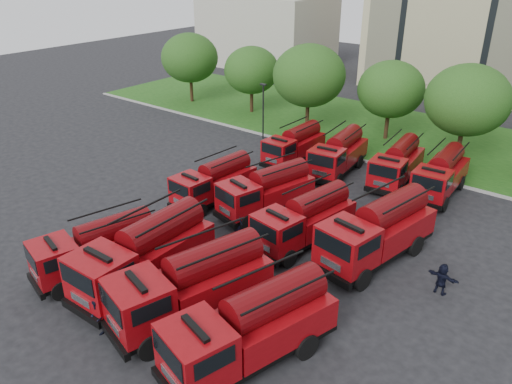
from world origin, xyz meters
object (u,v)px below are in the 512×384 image
Objects in this scene: fire_truck_2 at (192,285)px; fire_truck_3 at (251,327)px; firefighter_1 at (101,332)px; firefighter_4 at (238,231)px; fire_truck_1 at (145,254)px; fire_truck_4 at (215,181)px; fire_truck_7 at (377,231)px; fire_truck_9 at (338,154)px; fire_truck_6 at (305,219)px; firefighter_3 at (301,323)px; fire_truck_10 at (397,163)px; fire_truck_8 at (294,145)px; fire_truck_11 at (441,174)px; firefighter_5 at (439,293)px; fire_truck_5 at (267,191)px; fire_truck_0 at (97,248)px; firefighter_2 at (225,371)px.

fire_truck_3 is (3.93, -0.52, -0.04)m from fire_truck_2.
firefighter_4 is (-1.00, 10.89, 0.00)m from firefighter_1.
fire_truck_1 is at bearing 140.83° from firefighter_1.
fire_truck_4 is 11.95m from fire_truck_7.
fire_truck_2 is 1.01× the size of fire_truck_7.
fire_truck_9 is at bearing 70.55° from fire_truck_4.
firefighter_3 is at bearing -48.51° from fire_truck_6.
fire_truck_1 is at bearing -109.59° from fire_truck_10.
fire_truck_6 is at bearing -155.29° from fire_truck_7.
fire_truck_6 is at bearing -76.82° from fire_truck_9.
fire_truck_2 is 1.30× the size of fire_truck_8.
firefighter_5 is at bearing -72.86° from fire_truck_11.
fire_truck_2 reaches higher than fire_truck_6.
fire_truck_1 is 21.46m from fire_truck_11.
fire_truck_3 is at bearing -94.46° from fire_truck_11.
fire_truck_10 is at bearing -52.06° from firefighter_5.
firefighter_1 is (1.12, -13.99, -1.57)m from fire_truck_5.
fire_truck_3 is at bearing -37.99° from fire_truck_4.
firefighter_1 is at bearing -94.67° from fire_truck_9.
firefighter_4 is at bearing -152.34° from fire_truck_6.
firefighter_4 is at bearing -74.21° from fire_truck_5.
fire_truck_2 reaches higher than firefighter_3.
fire_truck_6 is at bearing 67.13° from fire_truck_0.
firefighter_3 is at bearing 47.64° from fire_truck_2.
fire_truck_6 is 12.70m from firefighter_1.
fire_truck_3 is 9.94m from fire_truck_6.
fire_truck_11 is (3.27, 0.01, 0.01)m from fire_truck_10.
firefighter_5 is (8.53, 8.99, -1.80)m from fire_truck_2.
fire_truck_6 is 1.13× the size of fire_truck_8.
fire_truck_3 is at bearing 161.56° from firefighter_4.
firefighter_4 is (-7.48, 7.96, -1.77)m from fire_truck_3.
firefighter_3 is 1.05× the size of firefighter_5.
fire_truck_8 is at bearing 134.96° from fire_truck_3.
fire_truck_2 is 4.27m from firefighter_2.
firefighter_3 reaches higher than firefighter_5.
firefighter_2 is at bearing -95.59° from fire_truck_11.
fire_truck_9 is 18.23m from firefighter_3.
fire_truck_4 is at bearing 53.22° from firefighter_2.
fire_truck_9 is 3.96× the size of firefighter_1.
fire_truck_4 is 0.92× the size of fire_truck_5.
fire_truck_3 is at bearing -41.90° from fire_truck_5.
firefighter_4 is (2.97, 7.97, -1.54)m from fire_truck_0.
fire_truck_1 is at bearing -115.33° from fire_truck_11.
fire_truck_7 is at bearing 4.83° from fire_truck_4.
fire_truck_0 is at bearing -105.82° from fire_truck_9.
fire_truck_1 is 10.00m from fire_truck_4.
fire_truck_11 is 3.85× the size of firefighter_1.
firefighter_3 is at bearing 76.14° from firefighter_1.
fire_truck_0 is 11.43m from fire_truck_5.
fire_truck_2 reaches higher than fire_truck_5.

